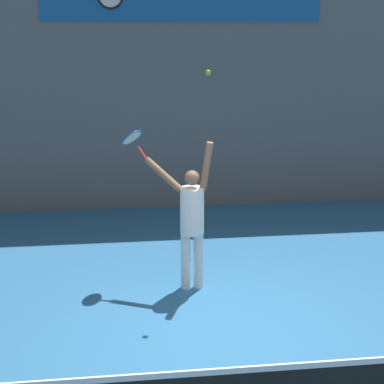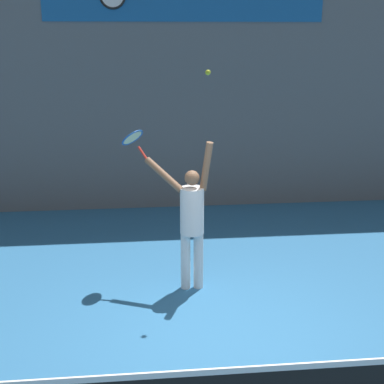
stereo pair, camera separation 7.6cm
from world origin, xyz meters
name	(u,v)px [view 1 (the left image)]	position (x,y,z in m)	size (l,w,h in m)	color
ground_plane	(228,344)	(0.00, 0.00, 0.00)	(18.00, 18.00, 0.00)	teal
back_wall	(183,79)	(0.00, 5.03, 2.50)	(18.00, 0.10, 5.00)	slate
tennis_player	(191,217)	(-0.25, 1.43, 1.01)	(0.89, 0.55, 2.03)	white
tennis_racket	(133,139)	(-0.98, 1.93, 1.97)	(0.41, 0.41, 0.40)	red
tennis_ball	(208,72)	(-0.06, 1.29, 2.88)	(0.06, 0.06, 0.06)	#CCDB2D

